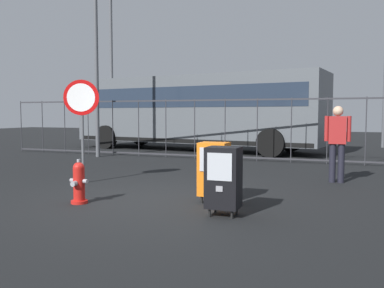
{
  "coord_description": "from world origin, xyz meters",
  "views": [
    {
      "loc": [
        3.17,
        -6.37,
        1.5
      ],
      "look_at": [
        0.3,
        1.2,
        0.9
      ],
      "focal_mm": 38.09,
      "sensor_mm": 36.0,
      "label": 1
    }
  ],
  "objects_px": {
    "bus_near": "(195,109)",
    "fire_hydrant": "(79,183)",
    "newspaper_box_primary": "(214,169)",
    "street_light_near_left": "(111,56)",
    "stop_sign": "(82,109)",
    "pedestrian": "(337,139)",
    "traffic_cone": "(223,163)",
    "street_light_near_right": "(96,33)",
    "newspaper_box_secondary": "(223,177)"
  },
  "relations": [
    {
      "from": "street_light_near_right",
      "to": "stop_sign",
      "type": "bearing_deg",
      "value": -59.5
    },
    {
      "from": "newspaper_box_secondary",
      "to": "street_light_near_right",
      "type": "bearing_deg",
      "value": 135.31
    },
    {
      "from": "newspaper_box_primary",
      "to": "stop_sign",
      "type": "height_order",
      "value": "stop_sign"
    },
    {
      "from": "traffic_cone",
      "to": "fire_hydrant",
      "type": "bearing_deg",
      "value": -106.64
    },
    {
      "from": "fire_hydrant",
      "to": "newspaper_box_secondary",
      "type": "distance_m",
      "value": 2.51
    },
    {
      "from": "stop_sign",
      "to": "traffic_cone",
      "type": "distance_m",
      "value": 3.75
    },
    {
      "from": "newspaper_box_primary",
      "to": "stop_sign",
      "type": "xyz_separation_m",
      "value": [
        -3.25,
        0.83,
        1.03
      ]
    },
    {
      "from": "pedestrian",
      "to": "traffic_cone",
      "type": "bearing_deg",
      "value": 169.46
    },
    {
      "from": "fire_hydrant",
      "to": "newspaper_box_primary",
      "type": "relative_size",
      "value": 0.73
    },
    {
      "from": "fire_hydrant",
      "to": "bus_near",
      "type": "height_order",
      "value": "bus_near"
    },
    {
      "from": "street_light_near_left",
      "to": "street_light_near_right",
      "type": "height_order",
      "value": "street_light_near_right"
    },
    {
      "from": "stop_sign",
      "to": "pedestrian",
      "type": "relative_size",
      "value": 1.34
    },
    {
      "from": "traffic_cone",
      "to": "bus_near",
      "type": "distance_m",
      "value": 6.78
    },
    {
      "from": "newspaper_box_secondary",
      "to": "bus_near",
      "type": "distance_m",
      "value": 10.99
    },
    {
      "from": "pedestrian",
      "to": "bus_near",
      "type": "distance_m",
      "value": 8.62
    },
    {
      "from": "pedestrian",
      "to": "traffic_cone",
      "type": "distance_m",
      "value": 2.86
    },
    {
      "from": "newspaper_box_secondary",
      "to": "stop_sign",
      "type": "xyz_separation_m",
      "value": [
        -3.66,
        1.65,
        1.03
      ]
    },
    {
      "from": "traffic_cone",
      "to": "street_light_near_left",
      "type": "xyz_separation_m",
      "value": [
        -6.81,
        5.73,
        3.75
      ]
    },
    {
      "from": "newspaper_box_secondary",
      "to": "bus_near",
      "type": "relative_size",
      "value": 0.09
    },
    {
      "from": "fire_hydrant",
      "to": "newspaper_box_primary",
      "type": "distance_m",
      "value": 2.28
    },
    {
      "from": "traffic_cone",
      "to": "stop_sign",
      "type": "bearing_deg",
      "value": -133.76
    },
    {
      "from": "fire_hydrant",
      "to": "stop_sign",
      "type": "height_order",
      "value": "stop_sign"
    },
    {
      "from": "street_light_near_right",
      "to": "bus_near",
      "type": "bearing_deg",
      "value": 59.16
    },
    {
      "from": "stop_sign",
      "to": "pedestrian",
      "type": "xyz_separation_m",
      "value": [
        5.15,
        2.02,
        -0.65
      ]
    },
    {
      "from": "traffic_cone",
      "to": "street_light_near_right",
      "type": "height_order",
      "value": "street_light_near_right"
    },
    {
      "from": "fire_hydrant",
      "to": "pedestrian",
      "type": "height_order",
      "value": "pedestrian"
    },
    {
      "from": "stop_sign",
      "to": "street_light_near_right",
      "type": "relative_size",
      "value": 0.3
    },
    {
      "from": "bus_near",
      "to": "street_light_near_right",
      "type": "bearing_deg",
      "value": -112.45
    },
    {
      "from": "newspaper_box_primary",
      "to": "pedestrian",
      "type": "xyz_separation_m",
      "value": [
        1.9,
        2.85,
        0.38
      ]
    },
    {
      "from": "newspaper_box_primary",
      "to": "bus_near",
      "type": "relative_size",
      "value": 0.09
    },
    {
      "from": "bus_near",
      "to": "street_light_near_right",
      "type": "xyz_separation_m",
      "value": [
        -2.23,
        -3.73,
        2.55
      ]
    },
    {
      "from": "bus_near",
      "to": "fire_hydrant",
      "type": "bearing_deg",
      "value": -72.07
    },
    {
      "from": "newspaper_box_primary",
      "to": "street_light_near_right",
      "type": "height_order",
      "value": "street_light_near_right"
    },
    {
      "from": "traffic_cone",
      "to": "bus_near",
      "type": "bearing_deg",
      "value": 116.69
    },
    {
      "from": "street_light_near_left",
      "to": "pedestrian",
      "type": "bearing_deg",
      "value": -33.19
    },
    {
      "from": "fire_hydrant",
      "to": "street_light_near_left",
      "type": "xyz_separation_m",
      "value": [
        -5.55,
        9.98,
        3.66
      ]
    },
    {
      "from": "pedestrian",
      "to": "street_light_near_left",
      "type": "relative_size",
      "value": 0.24
    },
    {
      "from": "stop_sign",
      "to": "bus_near",
      "type": "xyz_separation_m",
      "value": [
        -0.55,
        8.44,
        0.11
      ]
    },
    {
      "from": "stop_sign",
      "to": "street_light_near_right",
      "type": "distance_m",
      "value": 6.08
    },
    {
      "from": "stop_sign",
      "to": "traffic_cone",
      "type": "bearing_deg",
      "value": 46.24
    },
    {
      "from": "fire_hydrant",
      "to": "stop_sign",
      "type": "bearing_deg",
      "value": 124.01
    },
    {
      "from": "newspaper_box_secondary",
      "to": "street_light_near_left",
      "type": "bearing_deg",
      "value": 129.07
    },
    {
      "from": "fire_hydrant",
      "to": "stop_sign",
      "type": "xyz_separation_m",
      "value": [
        -1.16,
        1.71,
        1.25
      ]
    },
    {
      "from": "bus_near",
      "to": "street_light_near_right",
      "type": "height_order",
      "value": "street_light_near_right"
    },
    {
      "from": "bus_near",
      "to": "street_light_near_left",
      "type": "distance_m",
      "value": 4.48
    },
    {
      "from": "fire_hydrant",
      "to": "street_light_near_left",
      "type": "relative_size",
      "value": 0.11
    },
    {
      "from": "stop_sign",
      "to": "street_light_near_left",
      "type": "distance_m",
      "value": 9.66
    },
    {
      "from": "street_light_near_left",
      "to": "street_light_near_right",
      "type": "bearing_deg",
      "value": -65.54
    },
    {
      "from": "fire_hydrant",
      "to": "newspaper_box_secondary",
      "type": "xyz_separation_m",
      "value": [
        2.5,
        0.06,
        0.22
      ]
    },
    {
      "from": "bus_near",
      "to": "street_light_near_left",
      "type": "height_order",
      "value": "street_light_near_left"
    }
  ]
}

